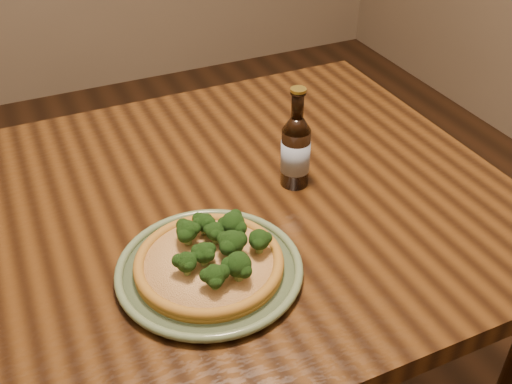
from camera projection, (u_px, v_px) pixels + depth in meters
name	position (u px, v px, depth m)	size (l,w,h in m)	color
table	(91.00, 277.00, 1.08)	(1.60, 0.90, 0.75)	#45270E
plate	(209.00, 269.00, 0.95)	(0.30, 0.30, 0.02)	#657953
pizza	(211.00, 260.00, 0.94)	(0.24, 0.24, 0.07)	#B07927
beer_bottle	(296.00, 150.00, 1.11)	(0.06, 0.06, 0.20)	black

